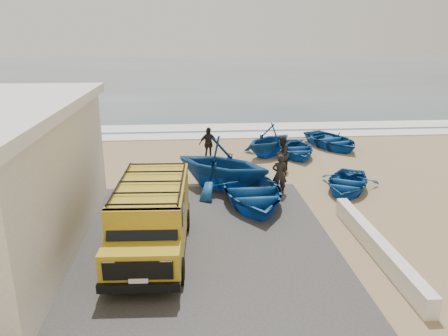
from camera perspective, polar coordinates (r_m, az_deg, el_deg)
name	(u,v)px	position (r m, az deg, el deg)	size (l,w,h in m)	color
ground	(198,218)	(15.05, -3.41, -6.49)	(160.00, 160.00, 0.00)	#967D57
slab	(132,247)	(13.35, -11.94, -10.03)	(12.00, 10.00, 0.05)	#3D3A38
ocean	(189,72)	(70.02, -4.54, 12.41)	(180.00, 88.00, 0.01)	#385166
surf_line	(193,136)	(26.46, -4.04, 4.15)	(180.00, 1.60, 0.06)	white
surf_wash	(193,128)	(28.90, -4.11, 5.27)	(180.00, 2.20, 0.04)	white
parapet	(377,246)	(13.30, 19.31, -9.59)	(0.35, 6.00, 0.55)	silver
van	(151,216)	(12.53, -9.47, -6.18)	(2.16, 4.97, 2.10)	gold
boat_near_left	(252,192)	(16.07, 3.65, -3.11)	(3.21, 4.49, 0.93)	#134C95
boat_near_right	(347,183)	(18.01, 15.74, -1.87)	(2.35, 3.29, 0.68)	#134C95
boat_mid_left	(222,163)	(17.36, -0.28, 0.61)	(3.50, 4.05, 2.14)	#134C95
boat_mid_right	(295,149)	(22.53, 9.31, 2.46)	(2.49, 3.48, 0.72)	#134C95
boat_far_left	(269,140)	(22.22, 5.93, 3.66)	(2.74, 3.17, 1.67)	#134C95
boat_far_right	(331,140)	(24.55, 13.84, 3.54)	(2.83, 3.97, 0.82)	#134C95
fisherman_front	(279,174)	(16.98, 7.26, -0.84)	(0.59, 0.39, 1.62)	black
fisherman_middle	(282,154)	(19.82, 7.58, 1.81)	(0.78, 0.61, 1.61)	black
fisherman_back	(208,144)	(21.43, -2.07, 3.19)	(0.96, 0.40, 1.64)	black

